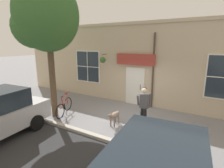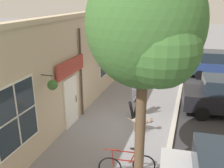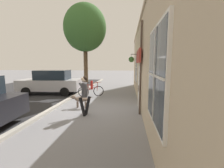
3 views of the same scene
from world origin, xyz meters
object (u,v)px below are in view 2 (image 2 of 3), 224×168
Objects in this scene: pedestrian_walking at (134,97)px; parked_car_far_end at (219,64)px; dog_on_leash at (141,122)px; leaning_bicycle at (127,165)px; street_tree_by_curb at (148,30)px.

parked_car_far_end reaches higher than pedestrian_walking.
leaning_bicycle is at bearing -87.43° from dog_on_leash.
dog_on_leash is at bearing 92.57° from leaning_bicycle.
dog_on_leash is 0.66× the size of leaning_bicycle.
leaning_bicycle is at bearing 149.20° from street_tree_by_curb.
pedestrian_walking is 5.49m from street_tree_by_curb.
dog_on_leash is at bearing -62.50° from pedestrian_walking.
pedestrian_walking is 1.03× the size of leaning_bicycle.
dog_on_leash is 0.25× the size of parked_car_far_end.
parked_car_far_end is at bearing 68.40° from dog_on_leash.
parked_car_far_end is (2.84, 11.77, -3.57)m from street_tree_by_curb.
street_tree_by_curb is 12.62m from parked_car_far_end.
leaning_bicycle is (-0.49, 0.29, -4.07)m from street_tree_by_curb.
pedestrian_walking reaches higher than leaning_bicycle.
parked_car_far_end is (4.02, 7.64, -0.13)m from pedestrian_walking.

